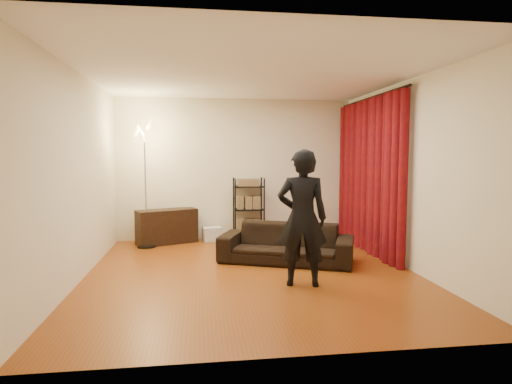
{
  "coord_description": "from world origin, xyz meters",
  "views": [
    {
      "loc": [
        -0.72,
        -5.76,
        1.63
      ],
      "look_at": [
        0.1,
        0.3,
        1.1
      ],
      "focal_mm": 30.0,
      "sensor_mm": 36.0,
      "label": 1
    }
  ],
  "objects": [
    {
      "name": "floor",
      "position": [
        0.0,
        0.0,
        0.0
      ],
      "size": [
        5.0,
        5.0,
        0.0
      ],
      "primitive_type": "plane",
      "color": "#863610",
      "rests_on": "ground"
    },
    {
      "name": "ceiling",
      "position": [
        0.0,
        0.0,
        2.7
      ],
      "size": [
        5.0,
        5.0,
        0.0
      ],
      "primitive_type": "plane",
      "rotation": [
        3.14,
        0.0,
        0.0
      ],
      "color": "white",
      "rests_on": "ground"
    },
    {
      "name": "wall_back",
      "position": [
        0.0,
        2.5,
        1.35
      ],
      "size": [
        5.0,
        0.0,
        5.0
      ],
      "primitive_type": "plane",
      "rotation": [
        1.57,
        0.0,
        0.0
      ],
      "color": "beige",
      "rests_on": "ground"
    },
    {
      "name": "wall_front",
      "position": [
        0.0,
        -2.5,
        1.35
      ],
      "size": [
        5.0,
        0.0,
        5.0
      ],
      "primitive_type": "plane",
      "rotation": [
        -1.57,
        0.0,
        0.0
      ],
      "color": "beige",
      "rests_on": "ground"
    },
    {
      "name": "wall_left",
      "position": [
        -2.25,
        0.0,
        1.35
      ],
      "size": [
        0.0,
        5.0,
        5.0
      ],
      "primitive_type": "plane",
      "rotation": [
        1.57,
        0.0,
        1.57
      ],
      "color": "beige",
      "rests_on": "ground"
    },
    {
      "name": "wall_right",
      "position": [
        2.25,
        0.0,
        1.35
      ],
      "size": [
        0.0,
        5.0,
        5.0
      ],
      "primitive_type": "plane",
      "rotation": [
        1.57,
        0.0,
        -1.57
      ],
      "color": "beige",
      "rests_on": "ground"
    },
    {
      "name": "curtain_rod",
      "position": [
        2.15,
        1.12,
        2.58
      ],
      "size": [
        0.04,
        2.65,
        0.04
      ],
      "primitive_type": "cylinder",
      "rotation": [
        1.57,
        0.0,
        0.0
      ],
      "color": "black",
      "rests_on": "wall_right"
    },
    {
      "name": "curtain",
      "position": [
        2.13,
        1.12,
        1.28
      ],
      "size": [
        0.22,
        2.65,
        2.55
      ],
      "primitive_type": null,
      "color": "maroon",
      "rests_on": "ground"
    },
    {
      "name": "sofa",
      "position": [
        0.59,
        0.52,
        0.29
      ],
      "size": [
        2.14,
        1.46,
        0.58
      ],
      "primitive_type": "imported",
      "rotation": [
        0.0,
        0.0,
        -0.38
      ],
      "color": "black",
      "rests_on": "ground"
    },
    {
      "name": "person",
      "position": [
        0.55,
        -0.63,
        0.85
      ],
      "size": [
        0.69,
        0.53,
        1.7
      ],
      "primitive_type": "imported",
      "rotation": [
        0.0,
        0.0,
        2.93
      ],
      "color": "black",
      "rests_on": "ground"
    },
    {
      "name": "media_cabinet",
      "position": [
        -1.31,
        2.18,
        0.32
      ],
      "size": [
        1.15,
        0.8,
        0.63
      ],
      "primitive_type": "cube",
      "rotation": [
        0.0,
        0.0,
        0.41
      ],
      "color": "black",
      "rests_on": "ground"
    },
    {
      "name": "storage_boxes",
      "position": [
        -0.47,
        2.28,
        0.14
      ],
      "size": [
        0.38,
        0.33,
        0.27
      ],
      "primitive_type": null,
      "rotation": [
        0.0,
        0.0,
        0.24
      ],
      "color": "silver",
      "rests_on": "ground"
    },
    {
      "name": "wire_shelf",
      "position": [
        0.22,
        2.28,
        0.6
      ],
      "size": [
        0.6,
        0.46,
        1.2
      ],
      "primitive_type": null,
      "rotation": [
        0.0,
        0.0,
        0.16
      ],
      "color": "black",
      "rests_on": "ground"
    },
    {
      "name": "floor_lamp",
      "position": [
        -1.64,
        1.88,
        1.09
      ],
      "size": [
        0.47,
        0.47,
        2.18
      ],
      "primitive_type": null,
      "rotation": [
        0.0,
        0.0,
        -0.24
      ],
      "color": "silver",
      "rests_on": "ground"
    }
  ]
}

